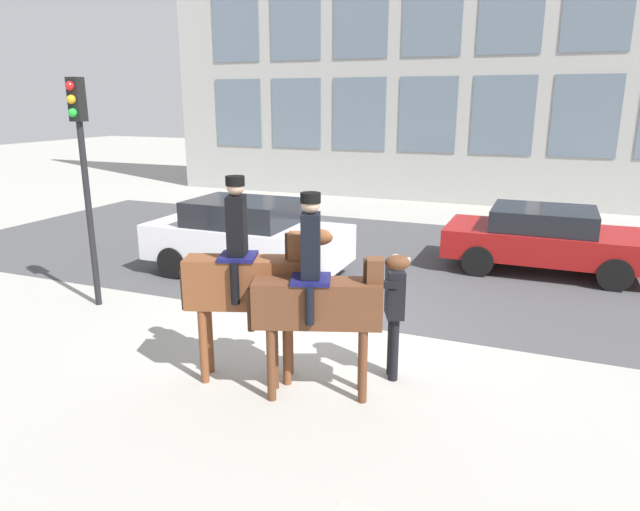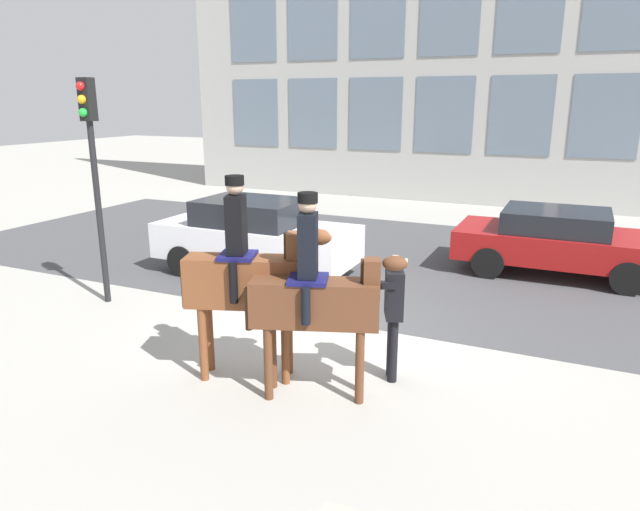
% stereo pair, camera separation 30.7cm
% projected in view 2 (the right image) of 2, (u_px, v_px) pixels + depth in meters
% --- Properties ---
extents(ground_plane, '(80.00, 80.00, 0.00)m').
position_uv_depth(ground_plane, '(333.00, 335.00, 9.13)').
color(ground_plane, '#9E9B93').
extents(road_surface, '(23.31, 8.50, 0.01)m').
position_uv_depth(road_surface, '(414.00, 261.00, 13.30)').
color(road_surface, '#444447').
rests_on(road_surface, ground_plane).
extents(mounted_horse_lead, '(1.92, 0.94, 2.74)m').
position_uv_depth(mounted_horse_lead, '(247.00, 276.00, 7.41)').
color(mounted_horse_lead, brown).
rests_on(mounted_horse_lead, ground_plane).
extents(mounted_horse_companion, '(1.91, 0.94, 2.60)m').
position_uv_depth(mounted_horse_companion, '(317.00, 297.00, 6.95)').
color(mounted_horse_companion, '#59331E').
rests_on(mounted_horse_companion, ground_plane).
extents(pedestrian_bystander, '(0.77, 0.69, 1.73)m').
position_uv_depth(pedestrian_bystander, '(393.00, 308.00, 7.45)').
color(pedestrian_bystander, black).
rests_on(pedestrian_bystander, ground_plane).
extents(street_car_near_lane, '(4.28, 1.87, 1.61)m').
position_uv_depth(street_car_near_lane, '(255.00, 236.00, 12.18)').
color(street_car_near_lane, silver).
rests_on(street_car_near_lane, ground_plane).
extents(street_car_far_lane, '(4.23, 2.05, 1.39)m').
position_uv_depth(street_car_far_lane, '(558.00, 240.00, 12.17)').
color(street_car_far_lane, maroon).
rests_on(street_car_far_lane, ground_plane).
extents(traffic_light, '(0.24, 0.29, 4.01)m').
position_uv_depth(traffic_light, '(93.00, 156.00, 9.95)').
color(traffic_light, black).
rests_on(traffic_light, ground_plane).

